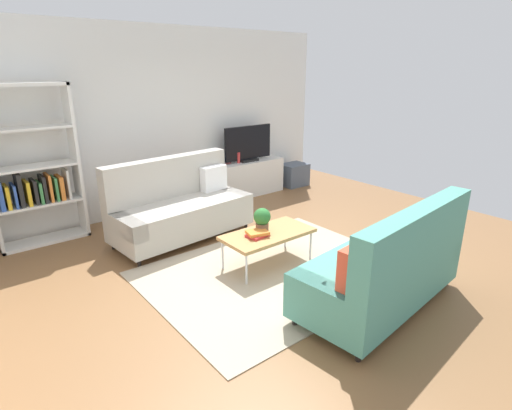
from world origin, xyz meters
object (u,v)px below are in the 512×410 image
Objects in this scene: coffee_table at (268,235)px; vase_1 at (228,159)px; tv_console at (248,178)px; potted_plant at (262,219)px; bookshelf at (33,173)px; couch_beige at (180,207)px; tv at (248,144)px; storage_trunk at (294,175)px; vase_0 at (220,160)px; table_book_0 at (257,235)px; couch_green at (386,267)px; bottle_0 at (239,158)px.

vase_1 is (1.17, 2.48, 0.32)m from coffee_table.
potted_plant is at bearing -124.15° from tv_console.
bookshelf is 3.13m from vase_1.
tv is at bearing -158.19° from couch_beige.
storage_trunk is 1.76m from vase_0.
table_book_0 is (-1.74, -2.42, -0.52)m from tv.
couch_green is at bearing -100.08° from vase_0.
tv_console is 0.71m from vase_0.
bottle_0 is at bearing 177.42° from storage_trunk.
vase_1 is at bearing 172.76° from tv_console.
bookshelf is (-1.95, 2.45, 0.57)m from coffee_table.
bottle_0 is (-1.33, 0.06, 0.52)m from storage_trunk.
table_book_0 is (1.77, -2.46, -0.53)m from bookshelf.
couch_green is 8.22× the size of table_book_0.
table_book_0 reaches higher than coffee_table.
storage_trunk is (1.10, -0.10, -0.10)m from tv_console.
coffee_table is 2.89m from tv_console.
storage_trunk is at bearing -2.58° from bottle_0.
couch_beige is at bearing -153.26° from tv.
storage_trunk is at bearing 51.99° from couch_green.
vase_1 is at bearing 174.27° from storage_trunk.
bottle_0 is at bearing -175.05° from tv.
bookshelf is 11.76× the size of vase_0.
table_book_0 is 1.23× the size of bottle_0.
bookshelf is at bearing -38.44° from couch_beige.
coffee_table is (-0.29, 1.42, -0.05)m from couch_green.
tv_console is 2.87m from potted_plant.
couch_green is 1.41× the size of tv_console.
couch_green reaches higher than vase_1.
vase_0 is (-0.58, 0.05, 0.41)m from tv_console.
vase_1 reaches higher than storage_trunk.
coffee_table is at bearing 96.00° from couch_green.
couch_beige reaches higher than coffee_table.
tv is at bearing 4.95° from bottle_0.
tv is 0.32m from bottle_0.
tv is (0.00, -0.02, 0.63)m from tv_console.
storage_trunk is at bearing -5.19° from tv_console.
tv is at bearing -6.88° from vase_0.
tv is 2.87m from potted_plant.
vase_0 is at bearing -147.47° from couch_beige.
tv is at bearing 65.93° from couch_green.
couch_green reaches higher than tv_console.
bookshelf reaches higher than vase_0.
couch_beige is at bearing -145.97° from vase_1.
couch_green is 4.07m from tv.
tv_console reaches higher than coffee_table.
bookshelf is at bearing 179.67° from tv_console.
couch_beige is at bearing 105.45° from coffee_table.
vase_0 reaches higher than coffee_table.
bottle_0 is at bearing 59.44° from potted_plant.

